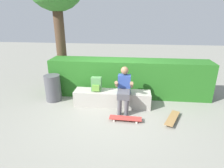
{
  "coord_description": "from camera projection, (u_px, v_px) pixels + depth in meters",
  "views": [
    {
      "loc": [
        0.53,
        -4.54,
        2.53
      ],
      "look_at": [
        -0.01,
        0.37,
        0.66
      ],
      "focal_mm": 30.08,
      "sensor_mm": 36.0,
      "label": 1
    }
  ],
  "objects": [
    {
      "name": "skateboard_near_person",
      "position": [
        125.0,
        118.0,
        4.66
      ],
      "size": [
        0.81,
        0.23,
        0.09
      ],
      "color": "#BC3833",
      "rests_on": "ground"
    },
    {
      "name": "skateboard_beside_bench",
      "position": [
        172.0,
        118.0,
        4.67
      ],
      "size": [
        0.51,
        0.81,
        0.09
      ],
      "color": "olive",
      "rests_on": "ground"
    },
    {
      "name": "backpack_on_bench",
      "position": [
        96.0,
        84.0,
        5.29
      ],
      "size": [
        0.28,
        0.23,
        0.4
      ],
      "color": "#51894C",
      "rests_on": "bench_main"
    },
    {
      "name": "trash_bin",
      "position": [
        53.0,
        88.0,
        5.69
      ],
      "size": [
        0.47,
        0.47,
        0.8
      ],
      "color": "#4C4C51",
      "rests_on": "ground"
    },
    {
      "name": "ground_plane",
      "position": [
        111.0,
        111.0,
        5.17
      ],
      "size": [
        24.0,
        24.0,
        0.0
      ],
      "primitive_type": "plane",
      "color": "gray"
    },
    {
      "name": "person_skater",
      "position": [
        124.0,
        88.0,
        5.02
      ],
      "size": [
        0.49,
        0.62,
        1.2
      ],
      "color": "#2D4793",
      "rests_on": "ground"
    },
    {
      "name": "hedge_row",
      "position": [
        129.0,
        78.0,
        6.01
      ],
      "size": [
        5.0,
        0.76,
        1.17
      ],
      "color": "#25651E",
      "rests_on": "ground"
    },
    {
      "name": "bench_main",
      "position": [
        112.0,
        98.0,
        5.41
      ],
      "size": [
        2.17,
        0.47,
        0.45
      ],
      "color": "#A4A095",
      "rests_on": "ground"
    }
  ]
}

